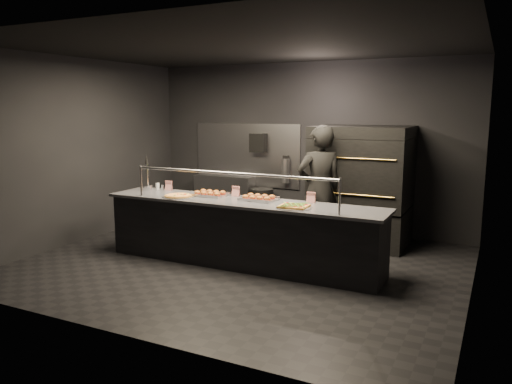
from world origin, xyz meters
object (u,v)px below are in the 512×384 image
at_px(slider_tray_b, 259,198).
at_px(square_pizza, 294,206).
at_px(slider_tray_a, 210,194).
at_px(trash_bin, 262,208).
at_px(towel_dispenser, 259,143).
at_px(worker, 319,190).
at_px(round_pizza, 179,196).
at_px(prep_shelf, 225,198).
at_px(fire_extinguisher, 286,170).
at_px(pizza_oven, 361,185).
at_px(beer_tap, 147,180).
at_px(service_counter, 241,232).

height_order(slider_tray_b, square_pizza, slider_tray_b).
distance_m(slider_tray_a, trash_bin, 2.15).
bearing_deg(towel_dispenser, worker, -38.12).
bearing_deg(slider_tray_a, round_pizza, -139.38).
bearing_deg(square_pizza, prep_shelf, 134.77).
height_order(prep_shelf, trash_bin, prep_shelf).
bearing_deg(worker, towel_dispenser, -78.38).
height_order(fire_extinguisher, round_pizza, fire_extinguisher).
bearing_deg(square_pizza, slider_tray_b, 155.32).
xyz_separation_m(pizza_oven, fire_extinguisher, (-1.55, 0.50, 0.09)).
xyz_separation_m(slider_tray_a, square_pizza, (1.45, -0.30, -0.01)).
height_order(towel_dispenser, square_pizza, towel_dispenser).
height_order(pizza_oven, beer_tap, pizza_oven).
xyz_separation_m(pizza_oven, beer_tap, (-2.92, -1.78, 0.11)).
distance_m(pizza_oven, trash_bin, 2.06).
bearing_deg(trash_bin, slider_tray_b, -65.41).
distance_m(slider_tray_b, trash_bin, 2.35).
bearing_deg(towel_dispenser, service_counter, -69.37).
bearing_deg(service_counter, pizza_oven, 57.73).
bearing_deg(service_counter, round_pizza, -171.06).
xyz_separation_m(fire_extinguisher, beer_tap, (-1.37, -2.28, 0.02)).
distance_m(prep_shelf, square_pizza, 3.51).
xyz_separation_m(prep_shelf, round_pizza, (0.65, -2.47, 0.49)).
xyz_separation_m(round_pizza, square_pizza, (1.80, -0.00, 0.00)).
relative_size(service_counter, beer_tap, 7.25).
height_order(beer_tap, round_pizza, beer_tap).
distance_m(towel_dispenser, beer_tap, 2.46).
bearing_deg(beer_tap, square_pizza, -5.99).
relative_size(prep_shelf, fire_extinguisher, 2.38).
relative_size(towel_dispenser, trash_bin, 0.49).
relative_size(towel_dispenser, worker, 0.18).
xyz_separation_m(fire_extinguisher, slider_tray_b, (0.55, -2.25, -0.11)).
xyz_separation_m(service_counter, fire_extinguisher, (-0.35, 2.40, 0.60)).
distance_m(pizza_oven, worker, 0.92).
bearing_deg(worker, beer_tap, -19.06).
xyz_separation_m(prep_shelf, trash_bin, (0.85, -0.11, -0.09)).
height_order(towel_dispenser, worker, worker).
height_order(towel_dispenser, trash_bin, towel_dispenser).
bearing_deg(towel_dispenser, beer_tap, -109.96).
bearing_deg(round_pizza, square_pizza, -0.00).
height_order(service_counter, slider_tray_a, service_counter).
bearing_deg(prep_shelf, pizza_oven, -8.54).
bearing_deg(slider_tray_a, slider_tray_b, -0.00).
distance_m(pizza_oven, beer_tap, 3.43).
bearing_deg(pizza_oven, beer_tap, -148.68).
bearing_deg(worker, square_pizza, 53.76).
height_order(prep_shelf, round_pizza, round_pizza).
height_order(round_pizza, slider_tray_b, slider_tray_b).
relative_size(beer_tap, trash_bin, 0.80).
xyz_separation_m(slider_tray_a, worker, (1.36, 0.93, 0.02)).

